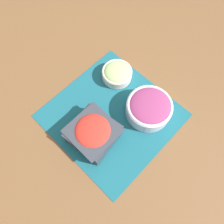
% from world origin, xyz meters
% --- Properties ---
extents(ground_plane, '(3.00, 3.00, 0.00)m').
position_xyz_m(ground_plane, '(0.00, 0.00, 0.00)').
color(ground_plane, brown).
extents(placemat, '(0.44, 0.45, 0.00)m').
position_xyz_m(placemat, '(0.00, 0.00, 0.00)').
color(placemat, '#195B6B').
rests_on(placemat, ground_plane).
extents(onion_bowl, '(0.17, 0.17, 0.07)m').
position_xyz_m(onion_bowl, '(0.11, -0.09, 0.04)').
color(onion_bowl, silver).
rests_on(onion_bowl, placemat).
extents(cucumber_bowl, '(0.12, 0.12, 0.05)m').
position_xyz_m(cucumber_bowl, '(0.14, 0.11, 0.03)').
color(cucumber_bowl, silver).
rests_on(cucumber_bowl, placemat).
extents(tomato_bowl, '(0.18, 0.18, 0.08)m').
position_xyz_m(tomato_bowl, '(-0.11, -0.01, 0.05)').
color(tomato_bowl, '#333842').
rests_on(tomato_bowl, placemat).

